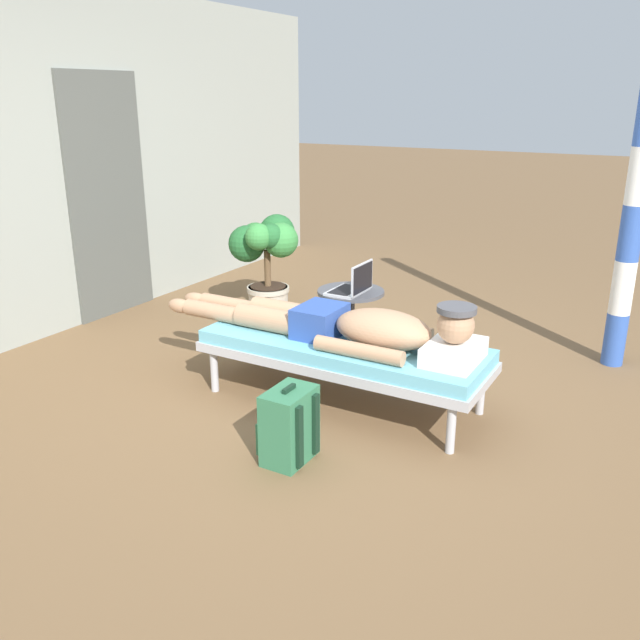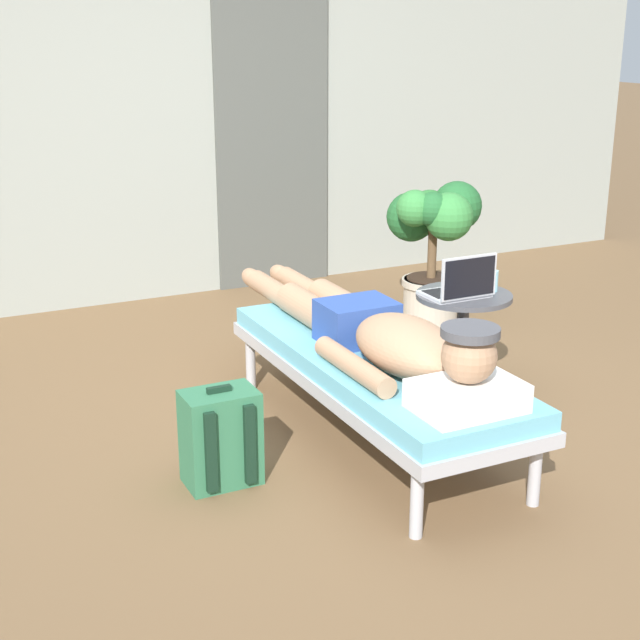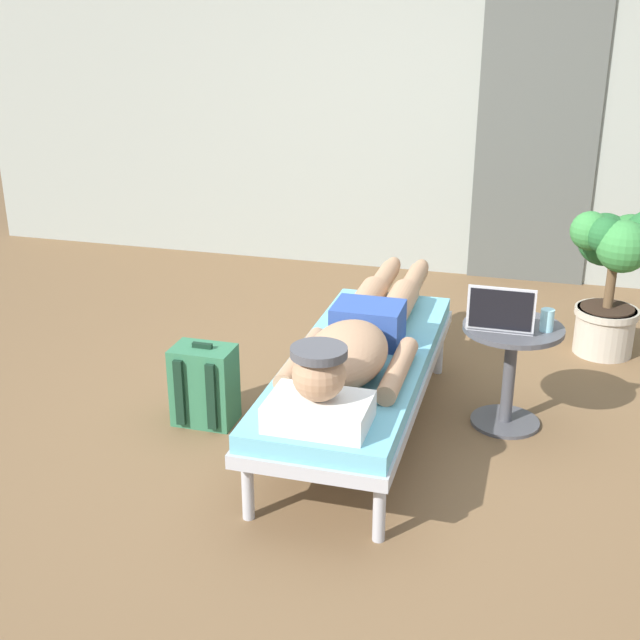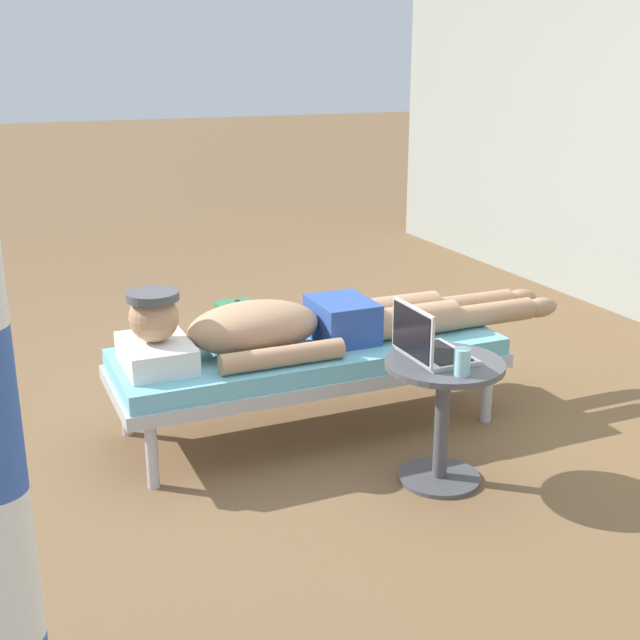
{
  "view_description": "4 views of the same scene",
  "coord_description": "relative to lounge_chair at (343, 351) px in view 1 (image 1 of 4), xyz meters",
  "views": [
    {
      "loc": [
        -3.41,
        -1.91,
        1.86
      ],
      "look_at": [
        -0.04,
        0.02,
        0.54
      ],
      "focal_mm": 37.55,
      "sensor_mm": 36.0,
      "label": 1
    },
    {
      "loc": [
        -1.9,
        -3.44,
        1.81
      ],
      "look_at": [
        -0.22,
        -0.04,
        0.58
      ],
      "focal_mm": 51.61,
      "sensor_mm": 36.0,
      "label": 2
    },
    {
      "loc": [
        0.8,
        -3.6,
        1.99
      ],
      "look_at": [
        -0.13,
        -0.31,
        0.65
      ],
      "focal_mm": 46.62,
      "sensor_mm": 36.0,
      "label": 3
    },
    {
      "loc": [
        3.33,
        -1.5,
        1.68
      ],
      "look_at": [
        0.15,
        -0.13,
        0.58
      ],
      "focal_mm": 46.66,
      "sensor_mm": 36.0,
      "label": 4
    }
  ],
  "objects": [
    {
      "name": "ground_plane",
      "position": [
        -0.01,
        0.12,
        -0.35
      ],
      "size": [
        40.0,
        40.0,
        0.0
      ],
      "primitive_type": "plane",
      "color": "brown"
    },
    {
      "name": "house_wall_back",
      "position": [
        0.0,
        2.73,
        1.0
      ],
      "size": [
        7.6,
        0.2,
        2.7
      ],
      "primitive_type": "cube",
      "color": "#999E93",
      "rests_on": "ground"
    },
    {
      "name": "house_door_panel",
      "position": [
        0.65,
        2.62,
        0.67
      ],
      "size": [
        0.84,
        0.03,
        2.04
      ],
      "primitive_type": "cube",
      "color": "#545651",
      "rests_on": "ground"
    },
    {
      "name": "lounge_chair",
      "position": [
        0.0,
        0.0,
        0.0
      ],
      "size": [
        0.64,
        1.81,
        0.42
      ],
      "color": "#B7B7BC",
      "rests_on": "ground"
    },
    {
      "name": "person_reclining",
      "position": [
        0.0,
        -0.04,
        0.17
      ],
      "size": [
        0.53,
        2.17,
        0.33
      ],
      "color": "white",
      "rests_on": "lounge_chair"
    },
    {
      "name": "side_table",
      "position": [
        0.68,
        0.3,
        0.01
      ],
      "size": [
        0.48,
        0.48,
        0.52
      ],
      "color": "#4C4C51",
      "rests_on": "ground"
    },
    {
      "name": "laptop",
      "position": [
        0.62,
        0.25,
        0.24
      ],
      "size": [
        0.31,
        0.24,
        0.23
      ],
      "color": "silver",
      "rests_on": "side_table"
    },
    {
      "name": "drink_glass",
      "position": [
        0.83,
        0.28,
        0.23
      ],
      "size": [
        0.06,
        0.06,
        0.11
      ],
      "primitive_type": "cylinder",
      "color": "#99D8E5",
      "rests_on": "side_table"
    },
    {
      "name": "backpack",
      "position": [
        -0.76,
        -0.08,
        -0.15
      ],
      "size": [
        0.3,
        0.26,
        0.42
      ],
      "color": "#33724C",
      "rests_on": "ground"
    },
    {
      "name": "potted_plant",
      "position": [
        1.2,
        1.38,
        0.22
      ],
      "size": [
        0.6,
        0.6,
        0.88
      ],
      "color": "#BFB29E",
      "rests_on": "ground"
    },
    {
      "name": "porch_post",
      "position": [
        1.53,
        -1.4,
        0.99
      ],
      "size": [
        0.15,
        0.15,
        2.68
      ],
      "color": "#3359B2",
      "rests_on": "ground"
    }
  ]
}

